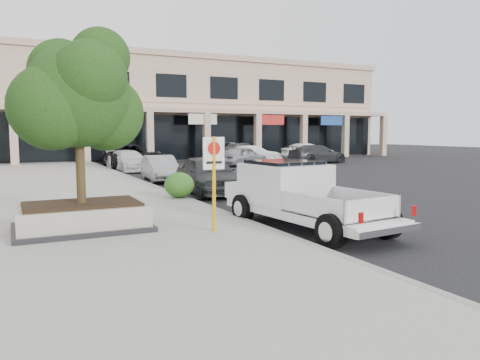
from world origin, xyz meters
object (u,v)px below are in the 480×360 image
at_px(lot_car_c, 317,154).
at_px(lot_car_e, 242,150).
at_px(curb_car_c, 129,161).
at_px(pickup_truck, 308,196).
at_px(curb_car_a, 208,175).
at_px(lot_car_b, 253,155).
at_px(lot_car_d, 139,155).
at_px(planter_tree, 83,97).
at_px(lot_car_f, 308,152).
at_px(no_parking_sign, 214,171).
at_px(lot_car_a, 243,156).
at_px(planter, 82,217).
at_px(curb_car_b, 161,168).
at_px(curb_car_d, 128,156).

distance_m(lot_car_c, lot_car_e, 8.09).
height_order(curb_car_c, lot_car_c, lot_car_c).
bearing_deg(pickup_truck, curb_car_a, 82.09).
height_order(lot_car_b, lot_car_d, lot_car_b).
distance_m(planter_tree, curb_car_c, 19.00).
bearing_deg(lot_car_f, no_parking_sign, 153.58).
bearing_deg(planter_tree, lot_car_a, 53.67).
bearing_deg(planter_tree, lot_car_e, 56.38).
bearing_deg(curb_car_c, lot_car_b, 7.73).
distance_m(planter, lot_car_f, 31.19).
distance_m(lot_car_b, lot_car_c, 5.18).
xyz_separation_m(curb_car_a, lot_car_c, (14.90, 13.19, -0.06)).
relative_size(planter_tree, lot_car_c, 0.79).
bearing_deg(curb_car_b, curb_car_a, -82.12).
bearing_deg(lot_car_a, planter_tree, 119.39).
bearing_deg(lot_car_d, lot_car_c, -92.93).
height_order(curb_car_a, curb_car_b, curb_car_a).
height_order(curb_car_c, curb_car_d, curb_car_d).
bearing_deg(curb_car_d, curb_car_a, -88.11).
distance_m(planter_tree, no_parking_sign, 3.69).
relative_size(curb_car_b, lot_car_e, 0.84).
relative_size(planter, curb_car_c, 0.69).
height_order(no_parking_sign, curb_car_c, no_parking_sign).
height_order(lot_car_b, lot_car_e, lot_car_e).
distance_m(lot_car_c, lot_car_d, 14.32).
bearing_deg(no_parking_sign, curb_car_a, 68.60).
bearing_deg(planter, lot_car_a, 53.63).
height_order(curb_car_c, lot_car_d, curb_car_c).
bearing_deg(curb_car_b, lot_car_b, 46.67).
height_order(curb_car_d, lot_car_b, curb_car_d).
distance_m(no_parking_sign, pickup_truck, 2.68).
relative_size(no_parking_sign, lot_car_e, 0.48).
bearing_deg(curb_car_d, no_parking_sign, -95.57).
distance_m(planter, no_parking_sign, 3.47).
height_order(curb_car_b, lot_car_a, lot_car_a).
distance_m(planter, lot_car_b, 26.15).
bearing_deg(curb_car_b, lot_car_f, 37.59).
height_order(planter_tree, curb_car_d, planter_tree).
distance_m(lot_car_a, lot_car_b, 2.48).
distance_m(lot_car_a, lot_car_d, 8.79).
bearing_deg(lot_car_e, curb_car_a, 129.93).
xyz_separation_m(lot_car_b, lot_car_d, (-8.03, 4.41, -0.05)).
relative_size(lot_car_a, lot_car_d, 0.89).
relative_size(planter_tree, no_parking_sign, 1.74).
bearing_deg(curb_car_a, curb_car_d, 94.30).
relative_size(curb_car_b, lot_car_a, 0.94).
distance_m(planter_tree, pickup_truck, 6.20).
distance_m(curb_car_d, lot_car_a, 8.38).
height_order(curb_car_c, lot_car_e, lot_car_e).
bearing_deg(pickup_truck, curb_car_d, 83.62).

